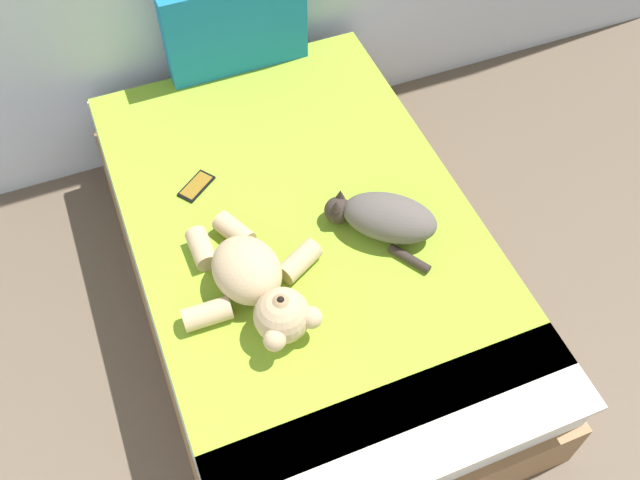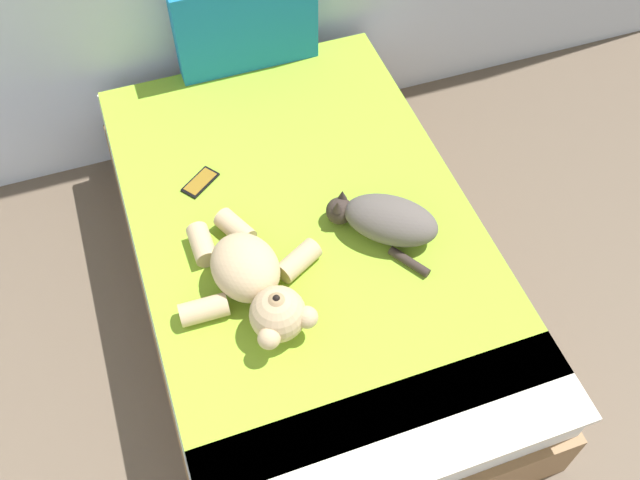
{
  "view_description": "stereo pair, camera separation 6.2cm",
  "coord_description": "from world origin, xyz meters",
  "px_view_note": "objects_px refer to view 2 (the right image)",
  "views": [
    {
      "loc": [
        1.25,
        1.88,
        2.55
      ],
      "look_at": [
        1.79,
        3.23,
        0.57
      ],
      "focal_mm": 39.79,
      "sensor_mm": 36.0,
      "label": 1
    },
    {
      "loc": [
        1.31,
        1.85,
        2.55
      ],
      "look_at": [
        1.79,
        3.23,
        0.57
      ],
      "focal_mm": 39.79,
      "sensor_mm": 36.0,
      "label": 2
    }
  ],
  "objects_px": {
    "teddy_bear": "(254,282)",
    "cell_phone": "(200,182)",
    "cat": "(385,220)",
    "patterned_cushion": "(246,24)",
    "bed": "(307,264)"
  },
  "relations": [
    {
      "from": "patterned_cushion",
      "to": "cell_phone",
      "type": "relative_size",
      "value": 3.72
    },
    {
      "from": "teddy_bear",
      "to": "cell_phone",
      "type": "height_order",
      "value": "teddy_bear"
    },
    {
      "from": "patterned_cushion",
      "to": "teddy_bear",
      "type": "relative_size",
      "value": 0.98
    },
    {
      "from": "teddy_bear",
      "to": "cell_phone",
      "type": "xyz_separation_m",
      "value": [
        -0.06,
        0.55,
        -0.08
      ]
    },
    {
      "from": "cat",
      "to": "cell_phone",
      "type": "relative_size",
      "value": 2.52
    },
    {
      "from": "cat",
      "to": "teddy_bear",
      "type": "distance_m",
      "value": 0.52
    },
    {
      "from": "bed",
      "to": "cell_phone",
      "type": "distance_m",
      "value": 0.52
    },
    {
      "from": "cat",
      "to": "teddy_bear",
      "type": "bearing_deg",
      "value": -168.24
    },
    {
      "from": "patterned_cushion",
      "to": "cell_phone",
      "type": "distance_m",
      "value": 0.74
    },
    {
      "from": "cat",
      "to": "cell_phone",
      "type": "bearing_deg",
      "value": 141.98
    },
    {
      "from": "cell_phone",
      "to": "teddy_bear",
      "type": "bearing_deg",
      "value": -83.89
    },
    {
      "from": "bed",
      "to": "teddy_bear",
      "type": "distance_m",
      "value": 0.48
    },
    {
      "from": "cat",
      "to": "teddy_bear",
      "type": "xyz_separation_m",
      "value": [
        -0.51,
        -0.11,
        0.01
      ]
    },
    {
      "from": "patterned_cushion",
      "to": "teddy_bear",
      "type": "height_order",
      "value": "patterned_cushion"
    },
    {
      "from": "teddy_bear",
      "to": "cat",
      "type": "bearing_deg",
      "value": 11.76
    }
  ]
}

